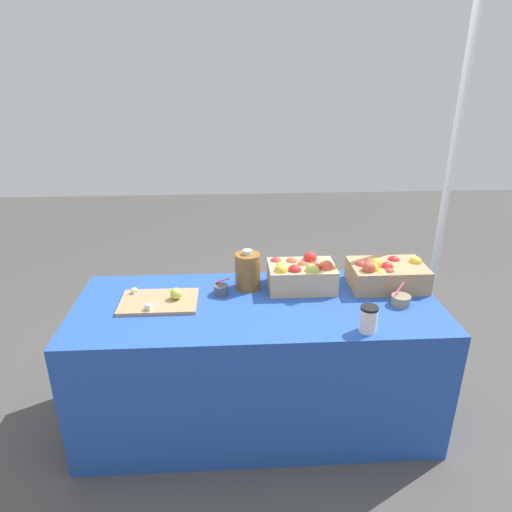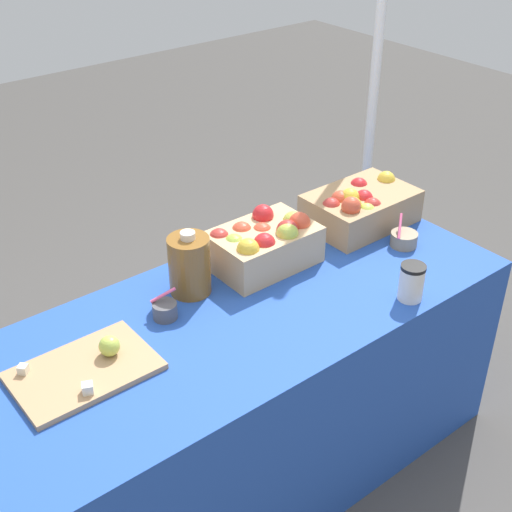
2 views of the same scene
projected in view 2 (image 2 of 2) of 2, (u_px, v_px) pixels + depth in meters
ground_plane at (238, 471)px, 2.63m from camera, size 10.00×10.00×0.00m
table at (237, 398)px, 2.43m from camera, size 1.90×0.76×0.74m
apple_crate_left at (360, 207)px, 2.68m from camera, size 0.41×0.28×0.18m
apple_crate_middle at (264, 243)px, 2.43m from camera, size 0.36×0.24×0.18m
cutting_board_front at (87, 368)px, 1.98m from camera, size 0.40×0.26×0.08m
sample_bowl_near at (404, 239)px, 2.57m from camera, size 0.10×0.10×0.11m
sample_bowl_mid at (165, 310)px, 2.20m from camera, size 0.09×0.08×0.10m
cider_jug at (189, 265)px, 2.28m from camera, size 0.14×0.14×0.22m
coffee_cup at (412, 282)px, 2.27m from camera, size 0.08×0.08×0.13m
tent_pole at (374, 83)px, 3.04m from camera, size 0.04×0.04×2.21m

